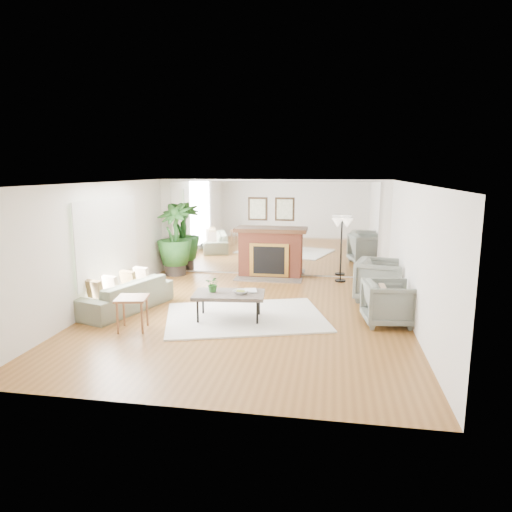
% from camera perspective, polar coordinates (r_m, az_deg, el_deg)
% --- Properties ---
extents(ground, '(7.00, 7.00, 0.00)m').
position_cam_1_polar(ground, '(8.78, -1.18, -7.46)').
color(ground, brown).
rests_on(ground, ground).
extents(wall_left, '(0.02, 7.00, 2.50)m').
position_cam_1_polar(wall_left, '(9.49, -19.25, 1.10)').
color(wall_left, white).
rests_on(wall_left, ground).
extents(wall_right, '(0.02, 7.00, 2.50)m').
position_cam_1_polar(wall_right, '(8.45, 19.13, -0.02)').
color(wall_right, white).
rests_on(wall_right, ground).
extents(wall_back, '(6.00, 0.02, 2.50)m').
position_cam_1_polar(wall_back, '(11.88, 1.94, 3.51)').
color(wall_back, white).
rests_on(wall_back, ground).
extents(mirror_panel, '(5.40, 0.04, 2.40)m').
position_cam_1_polar(mirror_panel, '(11.86, 1.93, 3.50)').
color(mirror_panel, silver).
rests_on(mirror_panel, wall_back).
extents(window_panel, '(0.04, 2.40, 1.50)m').
position_cam_1_polar(window_panel, '(9.81, -18.02, 2.06)').
color(window_panel, '#B2E09E').
rests_on(window_panel, wall_left).
extents(fireplace, '(1.85, 0.83, 2.05)m').
position_cam_1_polar(fireplace, '(11.74, 1.77, 0.51)').
color(fireplace, brown).
rests_on(fireplace, ground).
extents(area_rug, '(3.40, 2.86, 0.03)m').
position_cam_1_polar(area_rug, '(8.66, -1.33, -7.61)').
color(area_rug, silver).
rests_on(area_rug, ground).
extents(coffee_table, '(1.36, 0.88, 0.52)m').
position_cam_1_polar(coffee_table, '(8.41, -3.39, -4.93)').
color(coffee_table, '#675B51').
rests_on(coffee_table, ground).
extents(sofa, '(1.40, 2.22, 0.61)m').
position_cam_1_polar(sofa, '(9.42, -16.07, -4.69)').
color(sofa, gray).
rests_on(sofa, ground).
extents(armchair_back, '(1.17, 1.15, 0.89)m').
position_cam_1_polar(armchair_back, '(9.99, 15.28, -2.95)').
color(armchair_back, slate).
rests_on(armchair_back, ground).
extents(armchair_front, '(0.96, 0.94, 0.79)m').
position_cam_1_polar(armchair_front, '(8.53, 16.24, -5.66)').
color(armchair_front, slate).
rests_on(armchair_front, ground).
extents(side_table, '(0.60, 0.60, 0.59)m').
position_cam_1_polar(side_table, '(8.17, -15.23, -5.62)').
color(side_table, brown).
rests_on(side_table, ground).
extents(potted_ficus, '(1.08, 1.08, 1.89)m').
position_cam_1_polar(potted_ficus, '(12.13, -10.14, 2.35)').
color(potted_ficus, black).
rests_on(potted_ficus, ground).
extents(floor_lamp, '(0.51, 0.28, 1.57)m').
position_cam_1_polar(floor_lamp, '(11.35, 10.71, 3.46)').
color(floor_lamp, black).
rests_on(floor_lamp, ground).
extents(tabletop_plant, '(0.31, 0.28, 0.30)m').
position_cam_1_polar(tabletop_plant, '(8.46, -5.36, -3.51)').
color(tabletop_plant, '#306826').
rests_on(tabletop_plant, coffee_table).
extents(fruit_bowl, '(0.34, 0.34, 0.07)m').
position_cam_1_polar(fruit_bowl, '(8.34, -1.93, -4.51)').
color(fruit_bowl, brown).
rests_on(fruit_bowl, coffee_table).
extents(book, '(0.30, 0.36, 0.02)m').
position_cam_1_polar(book, '(8.49, -1.45, -4.38)').
color(book, brown).
rests_on(book, coffee_table).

